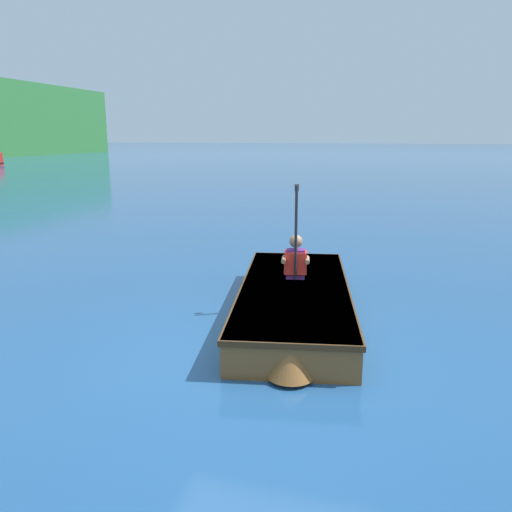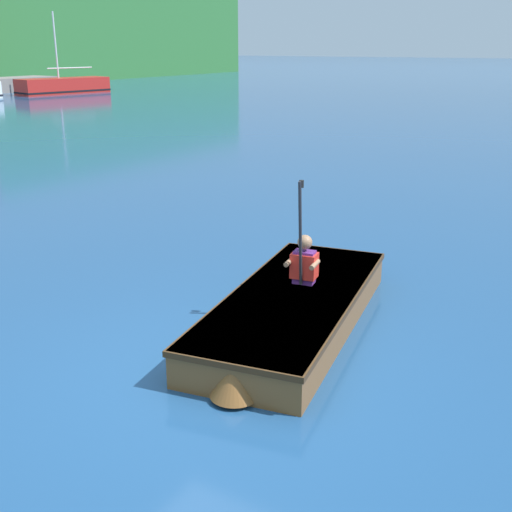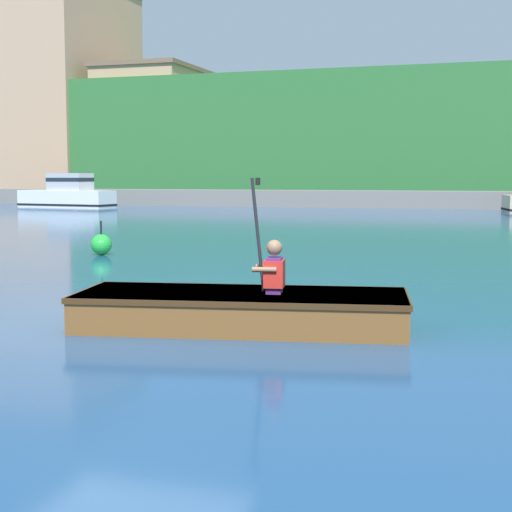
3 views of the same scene
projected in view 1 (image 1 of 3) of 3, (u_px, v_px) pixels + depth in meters
The scene contains 3 objects.
ground_plane at pixel (256, 365), 4.93m from camera, with size 300.00×300.00×0.00m, color navy.
rowboat_foreground at pixel (294, 300), 6.18m from camera, with size 3.81×1.93×0.39m.
person_paddler at pixel (296, 259), 6.47m from camera, with size 0.39×0.40×1.24m.
Camera 1 is at (-4.38, -1.21, 2.21)m, focal length 35.00 mm.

